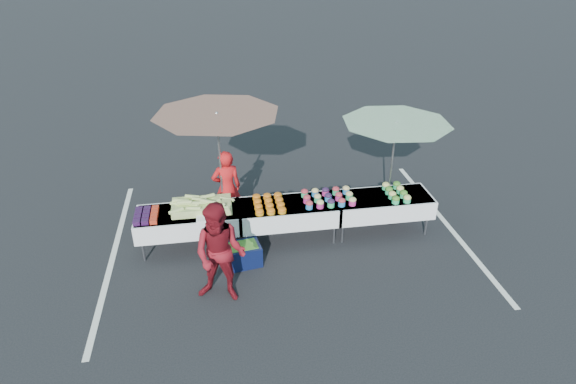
{
  "coord_description": "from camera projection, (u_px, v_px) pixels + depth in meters",
  "views": [
    {
      "loc": [
        -1.21,
        -7.48,
        5.19
      ],
      "look_at": [
        0.0,
        0.0,
        1.0
      ],
      "focal_mm": 30.0,
      "sensor_mm": 36.0,
      "label": 1
    }
  ],
  "objects": [
    {
      "name": "stripe_left",
      "position": [
        114.0,
        254.0,
        8.7
      ],
      "size": [
        0.1,
        5.0,
        0.0
      ],
      "primitive_type": "cube",
      "color": "silver",
      "rests_on": "ground"
    },
    {
      "name": "ground",
      "position": [
        288.0,
        238.0,
        9.14
      ],
      "size": [
        80.0,
        80.0,
        0.0
      ],
      "primitive_type": "plane",
      "color": "black"
    },
    {
      "name": "vendor",
      "position": [
        227.0,
        188.0,
        9.28
      ],
      "size": [
        0.61,
        0.44,
        1.54
      ],
      "primitive_type": "imported",
      "rotation": [
        0.0,
        0.0,
        3.28
      ],
      "color": "red",
      "rests_on": "ground"
    },
    {
      "name": "stripe_right",
      "position": [
        446.0,
        223.0,
        9.59
      ],
      "size": [
        0.1,
        5.0,
        0.0
      ],
      "primitive_type": "cube",
      "color": "silver",
      "rests_on": "ground"
    },
    {
      "name": "table_center",
      "position": [
        288.0,
        212.0,
        8.86
      ],
      "size": [
        1.86,
        0.81,
        0.75
      ],
      "color": "white",
      "rests_on": "ground"
    },
    {
      "name": "potato_cups",
      "position": [
        328.0,
        197.0,
        8.85
      ],
      "size": [
        0.94,
        0.58,
        0.16
      ],
      "color": "#2671B5",
      "rests_on": "table_right"
    },
    {
      "name": "table_left",
      "position": [
        189.0,
        220.0,
        8.61
      ],
      "size": [
        1.86,
        0.81,
        0.75
      ],
      "color": "white",
      "rests_on": "ground"
    },
    {
      "name": "bean_baskets",
      "position": [
        396.0,
        192.0,
        9.02
      ],
      "size": [
        0.36,
        0.68,
        0.15
      ],
      "color": "#2BAC69",
      "rests_on": "table_right"
    },
    {
      "name": "customer",
      "position": [
        220.0,
        254.0,
        7.28
      ],
      "size": [
        0.98,
        0.87,
        1.69
      ],
      "primitive_type": "imported",
      "rotation": [
        0.0,
        0.0,
        -0.33
      ],
      "color": "maroon",
      "rests_on": "ground"
    },
    {
      "name": "storage_bin",
      "position": [
        243.0,
        254.0,
        8.36
      ],
      "size": [
        0.66,
        0.52,
        0.39
      ],
      "rotation": [
        0.0,
        0.0,
        0.16
      ],
      "color": "#0B1337",
      "rests_on": "ground"
    },
    {
      "name": "corn_pile",
      "position": [
        201.0,
        206.0,
        8.56
      ],
      "size": [
        1.16,
        0.57,
        0.26
      ],
      "color": "#A5C464",
      "rests_on": "table_left"
    },
    {
      "name": "berry_punnets",
      "position": [
        146.0,
        215.0,
        8.36
      ],
      "size": [
        0.4,
        0.54,
        0.08
      ],
      "color": "black",
      "rests_on": "table_left"
    },
    {
      "name": "umbrella_left",
      "position": [
        217.0,
        124.0,
        8.55
      ],
      "size": [
        2.67,
        2.67,
        2.34
      ],
      "rotation": [
        0.0,
        0.0,
        0.18
      ],
      "color": "black",
      "rests_on": "ground"
    },
    {
      "name": "table_right",
      "position": [
        382.0,
        204.0,
        9.11
      ],
      "size": [
        1.86,
        0.81,
        0.75
      ],
      "color": "white",
      "rests_on": "ground"
    },
    {
      "name": "umbrella_right",
      "position": [
        396.0,
        131.0,
        8.87
      ],
      "size": [
        2.53,
        2.53,
        2.08
      ],
      "rotation": [
        0.0,
        0.0,
        0.29
      ],
      "color": "black",
      "rests_on": "ground"
    },
    {
      "name": "carrot_bowls",
      "position": [
        269.0,
        203.0,
        8.7
      ],
      "size": [
        0.55,
        0.69,
        0.11
      ],
      "color": "#C67E16",
      "rests_on": "table_center"
    },
    {
      "name": "plastic_bags",
      "position": [
        205.0,
        218.0,
        8.3
      ],
      "size": [
        0.3,
        0.25,
        0.05
      ],
      "primitive_type": "cube",
      "color": "white",
      "rests_on": "table_left"
    }
  ]
}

